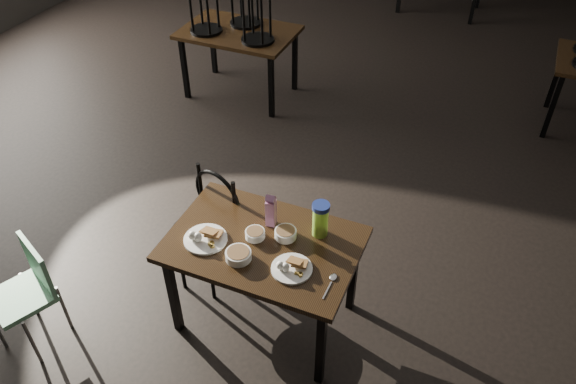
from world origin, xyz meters
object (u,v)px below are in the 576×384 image
at_px(main_table, 264,251).
at_px(bentwood_chair, 208,222).
at_px(juice_carton, 271,211).
at_px(water_bottle, 320,219).
at_px(school_chair, 28,287).

distance_m(main_table, bentwood_chair, 0.58).
height_order(juice_carton, bentwood_chair, juice_carton).
relative_size(main_table, juice_carton, 4.96).
relative_size(main_table, water_bottle, 4.91).
xyz_separation_m(water_bottle, school_chair, (-1.65, -0.91, -0.41)).
relative_size(juice_carton, water_bottle, 0.99).
bearing_deg(bentwood_chair, water_bottle, 15.88).
bearing_deg(main_table, school_chair, -152.35).
relative_size(juice_carton, bentwood_chair, 0.26).
distance_m(main_table, water_bottle, 0.42).
xyz_separation_m(main_table, water_bottle, (0.30, 0.21, 0.20)).
xyz_separation_m(main_table, bentwood_chair, (-0.53, 0.21, -0.12)).
bearing_deg(water_bottle, juice_carton, -173.34).
bearing_deg(juice_carton, main_table, -82.96).
bearing_deg(main_table, juice_carton, 97.04).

